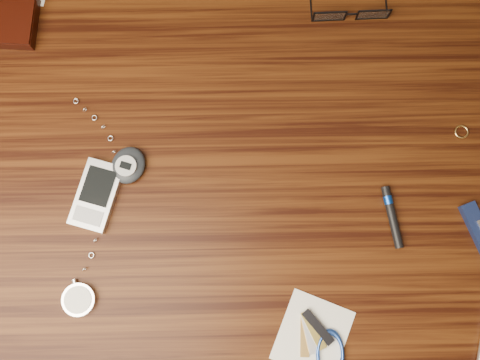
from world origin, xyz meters
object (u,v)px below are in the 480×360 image
at_px(desk, 195,202).
at_px(pda_phone, 96,195).
at_px(eyeglasses, 351,11).
at_px(notepad_keys, 322,345).
at_px(wallet_and_card, 3,20).
at_px(pedometer, 128,165).
at_px(pocket_watch, 80,292).

bearing_deg(desk, pda_phone, -178.25).
distance_m(eyeglasses, notepad_keys, 0.50).
xyz_separation_m(pda_phone, notepad_keys, (0.32, -0.22, -0.00)).
relative_size(desk, pda_phone, 8.91).
bearing_deg(wallet_and_card, eyeglasses, 0.68).
relative_size(eyeglasses, notepad_keys, 0.98).
bearing_deg(pedometer, eyeglasses, 35.06).
xyz_separation_m(wallet_and_card, pocket_watch, (0.13, -0.41, -0.00)).
height_order(wallet_and_card, pedometer, same).
bearing_deg(desk, notepad_keys, -49.76).
height_order(eyeglasses, pocket_watch, eyeglasses).
distance_m(wallet_and_card, pocket_watch, 0.43).
xyz_separation_m(wallet_and_card, pedometer, (0.20, -0.23, -0.00)).
bearing_deg(wallet_and_card, pda_phone, -60.98).
bearing_deg(eyeglasses, pedometer, -144.94).
xyz_separation_m(desk, pda_phone, (-0.13, -0.00, 0.11)).
height_order(wallet_and_card, notepad_keys, wallet_and_card).
distance_m(pda_phone, pedometer, 0.06).
height_order(pocket_watch, notepad_keys, pocket_watch).
bearing_deg(notepad_keys, desk, 130.24).
relative_size(wallet_and_card, pocket_watch, 0.41).
relative_size(wallet_and_card, eyeglasses, 1.05).
relative_size(pocket_watch, pda_phone, 2.89).
distance_m(wallet_and_card, pedometer, 0.31).
bearing_deg(wallet_and_card, pocket_watch, -72.05).
bearing_deg(pda_phone, notepad_keys, -33.91).
bearing_deg(desk, pocket_watch, -137.19).
relative_size(pedometer, notepad_keys, 0.53).
bearing_deg(pedometer, pda_phone, -136.48).
bearing_deg(pda_phone, eyeglasses, 36.18).
bearing_deg(pda_phone, desk, 1.75).
height_order(pedometer, notepad_keys, pedometer).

